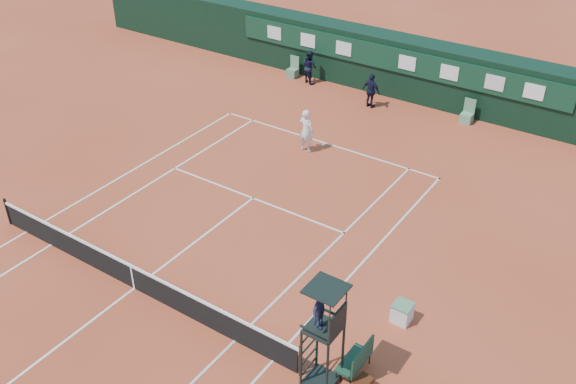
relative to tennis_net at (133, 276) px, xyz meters
The scene contains 13 objects.
ground 0.51m from the tennis_net, ahead, with size 90.00×90.00×0.00m, color #C24D2D.
court_lines 0.50m from the tennis_net, ahead, with size 11.05×23.85×0.01m.
tennis_net is the anchor object (origin of this frame).
back_wall 18.77m from the tennis_net, 90.00° to the left, with size 40.00×1.65×3.00m.
linesman_chair_left 18.33m from the tennis_net, 107.46° to the left, with size 0.55×0.50×1.15m.
linesman_chair_right 18.05m from the tennis_net, 75.57° to the left, with size 0.55×0.50×1.15m.
umpire_chair 7.27m from the tennis_net, ahead, with size 0.96×0.95×3.42m.
player_bench 7.72m from the tennis_net, ahead, with size 0.56×1.20×1.10m.
cooler 8.53m from the tennis_net, 24.13° to the left, with size 0.57×0.57×0.65m.
tennis_ball 9.99m from the tennis_net, 86.57° to the left, with size 0.06×0.06×0.06m, color #B7D431.
player 10.82m from the tennis_net, 91.89° to the left, with size 0.72×0.48×1.99m, color white.
ball_kid_left 17.88m from the tennis_net, 104.05° to the left, with size 0.87×0.68×1.79m, color black.
ball_kid_right 16.41m from the tennis_net, 90.42° to the left, with size 1.02×0.43×1.74m, color black.
Camera 1 is at (12.92, -10.26, 13.82)m, focal length 40.00 mm.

